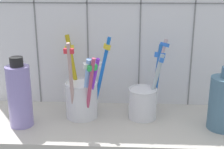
{
  "coord_description": "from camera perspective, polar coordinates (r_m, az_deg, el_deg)",
  "views": [
    {
      "loc": [
        3.33,
        -64.13,
        33.38
      ],
      "look_at": [
        0.0,
        2.57,
        12.44
      ],
      "focal_mm": 49.75,
      "sensor_mm": 36.0,
      "label": 1
    }
  ],
  "objects": [
    {
      "name": "counter_slab",
      "position": [
        0.72,
        -0.1,
        -9.35
      ],
      "size": [
        64.0,
        22.0,
        2.0
      ],
      "primitive_type": "cube",
      "color": "#BCB7AD",
      "rests_on": "ground"
    },
    {
      "name": "tile_wall_back",
      "position": [
        0.77,
        0.35,
        9.29
      ],
      "size": [
        64.0,
        2.2,
        45.0
      ],
      "color": "white",
      "rests_on": "ground"
    },
    {
      "name": "toothbrush_cup_left",
      "position": [
        0.72,
        -5.51,
        -3.94
      ],
      "size": [
        11.55,
        12.21,
        18.75
      ],
      "color": "white",
      "rests_on": "counter_slab"
    },
    {
      "name": "toothbrush_cup_right",
      "position": [
        0.72,
        5.99,
        -4.54
      ],
      "size": [
        9.18,
        7.77,
        18.1
      ],
      "color": "silver",
      "rests_on": "counter_slab"
    },
    {
      "name": "ceramic_vase",
      "position": [
        0.7,
        19.96,
        -4.85
      ],
      "size": [
        6.52,
        6.52,
        13.86
      ],
      "color": "slate",
      "rests_on": "counter_slab"
    },
    {
      "name": "soap_bottle",
      "position": [
        0.7,
        -16.63,
        -3.63
      ],
      "size": [
        5.12,
        5.12,
        15.55
      ],
      "color": "#9284CC",
      "rests_on": "counter_slab"
    }
  ]
}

